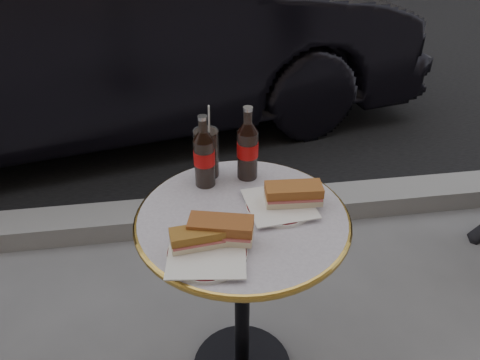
{
  "coord_description": "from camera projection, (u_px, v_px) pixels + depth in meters",
  "views": [
    {
      "loc": [
        -0.16,
        -1.05,
        1.56
      ],
      "look_at": [
        0.0,
        0.05,
        0.82
      ],
      "focal_mm": 35.0,
      "sensor_mm": 36.0,
      "label": 1
    }
  ],
  "objects": [
    {
      "name": "asphalt_road",
      "position": [
        183.0,
        18.0,
        5.86
      ],
      "size": [
        40.0,
        8.0,
        0.0
      ],
      "primitive_type": "cube",
      "color": "black",
      "rests_on": "ground"
    },
    {
      "name": "curb",
      "position": [
        217.0,
        213.0,
        2.46
      ],
      "size": [
        40.0,
        0.2,
        0.12
      ],
      "primitive_type": "cube",
      "color": "gray",
      "rests_on": "ground"
    },
    {
      "name": "bistro_table",
      "position": [
        242.0,
        302.0,
        1.54
      ],
      "size": [
        0.62,
        0.62,
        0.73
      ],
      "primitive_type": null,
      "color": "#BAB2C4",
      "rests_on": "ground"
    },
    {
      "name": "plate_left",
      "position": [
        207.0,
        254.0,
        1.2
      ],
      "size": [
        0.26,
        0.26,
        0.01
      ],
      "primitive_type": "cylinder",
      "rotation": [
        0.0,
        0.0,
        -0.31
      ],
      "color": "silver",
      "rests_on": "bistro_table"
    },
    {
      "name": "plate_right",
      "position": [
        279.0,
        206.0,
        1.37
      ],
      "size": [
        0.21,
        0.21,
        0.01
      ],
      "primitive_type": "cylinder",
      "rotation": [
        0.0,
        0.0,
        -0.08
      ],
      "color": "white",
      "rests_on": "bistro_table"
    },
    {
      "name": "sandwich_left_a",
      "position": [
        197.0,
        239.0,
        1.2
      ],
      "size": [
        0.15,
        0.08,
        0.05
      ],
      "primitive_type": "cube",
      "rotation": [
        0.0,
        0.0,
        0.11
      ],
      "color": "#946125",
      "rests_on": "plate_left"
    },
    {
      "name": "sandwich_left_b",
      "position": [
        221.0,
        230.0,
        1.22
      ],
      "size": [
        0.18,
        0.12,
        0.06
      ],
      "primitive_type": "cube",
      "rotation": [
        0.0,
        0.0,
        -0.25
      ],
      "color": "brown",
      "rests_on": "plate_left"
    },
    {
      "name": "sandwich_right",
      "position": [
        293.0,
        195.0,
        1.35
      ],
      "size": [
        0.17,
        0.09,
        0.06
      ],
      "primitive_type": "cube",
      "rotation": [
        0.0,
        0.0,
        -0.07
      ],
      "color": "#9A5727",
      "rests_on": "plate_right"
    },
    {
      "name": "cola_bottle_left",
      "position": [
        204.0,
        151.0,
        1.41
      ],
      "size": [
        0.07,
        0.07,
        0.24
      ],
      "primitive_type": null,
      "rotation": [
        0.0,
        0.0,
        -0.09
      ],
      "color": "black",
      "rests_on": "bistro_table"
    },
    {
      "name": "cola_bottle_right",
      "position": [
        248.0,
        143.0,
        1.44
      ],
      "size": [
        0.08,
        0.08,
        0.24
      ],
      "primitive_type": null,
      "rotation": [
        0.0,
        0.0,
        -0.24
      ],
      "color": "black",
      "rests_on": "bistro_table"
    },
    {
      "name": "cola_glass",
      "position": [
        207.0,
        153.0,
        1.47
      ],
      "size": [
        0.1,
        0.1,
        0.16
      ],
      "primitive_type": "cylinder",
      "rotation": [
        0.0,
        0.0,
        0.34
      ],
      "color": "black",
      "rests_on": "bistro_table"
    },
    {
      "name": "parked_car",
      "position": [
        109.0,
        30.0,
        3.05
      ],
      "size": [
        2.23,
        4.33,
        1.36
      ],
      "primitive_type": "imported",
      "rotation": [
        0.0,
        0.0,
        1.77
      ],
      "color": "black",
      "rests_on": "ground"
    }
  ]
}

